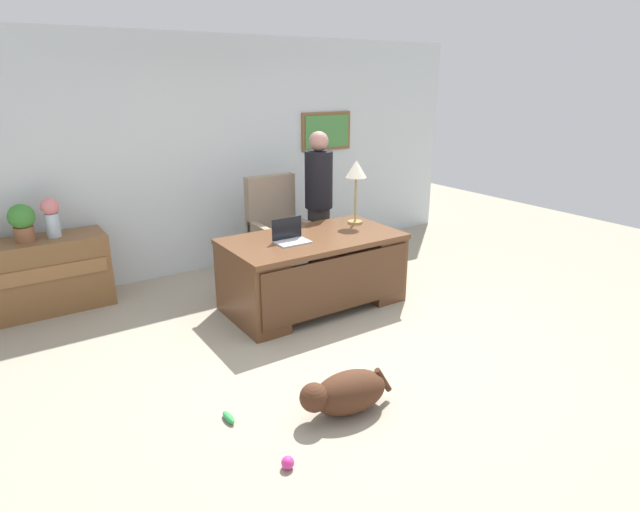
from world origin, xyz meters
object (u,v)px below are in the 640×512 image
object	(u,v)px
dog_toy_plush	(229,417)
dog_lying	(345,393)
vase_with_flowers	(51,215)
laptop	(290,236)
desk_lamp	(356,173)
dog_toy_ball	(288,463)
desk	(314,269)
dog_toy_bone	(359,371)
person_standing	(319,202)
armchair	(278,235)
potted_plant	(22,221)
credenza	(25,278)

from	to	relation	value
dog_toy_plush	dog_lying	bearing A→B (deg)	-26.56
vase_with_flowers	dog_toy_plush	world-z (taller)	vase_with_flowers
vase_with_flowers	laptop	bearing A→B (deg)	-36.87
desk_lamp	dog_toy_ball	world-z (taller)	desk_lamp
desk	dog_toy_bone	world-z (taller)	desk
desk_lamp	dog_toy_plush	xyz separation A→B (m)	(-2.19, -1.48, -1.25)
vase_with_flowers	dog_toy_plush	bearing A→B (deg)	-77.29
person_standing	vase_with_flowers	world-z (taller)	person_standing
armchair	dog_toy_bone	world-z (taller)	armchair
dog_lying	dog_toy_bone	distance (m)	0.53
armchair	potted_plant	bearing A→B (deg)	169.48
person_standing	dog_toy_ball	size ratio (longest dim) A/B	21.07
person_standing	dog_toy_bone	distance (m)	2.48
desk	dog_toy_bone	bearing A→B (deg)	-108.00
person_standing	dog_toy_bone	bearing A→B (deg)	-115.54
person_standing	desk_lamp	xyz separation A→B (m)	(0.07, -0.60, 0.42)
credenza	dog_toy_bone	bearing A→B (deg)	-53.06
potted_plant	dog_toy_plush	world-z (taller)	potted_plant
armchair	dog_lying	size ratio (longest dim) A/B	1.62
credenza	person_standing	world-z (taller)	person_standing
credenza	dog_lying	bearing A→B (deg)	-61.61
desk	dog_toy_ball	size ratio (longest dim) A/B	22.12
credenza	person_standing	size ratio (longest dim) A/B	0.92
dog_lying	potted_plant	xyz separation A→B (m)	(-1.58, 3.04, 0.79)
laptop	vase_with_flowers	distance (m)	2.34
potted_plant	dog_toy_ball	world-z (taller)	potted_plant
dog_lying	vase_with_flowers	world-z (taller)	vase_with_flowers
dog_lying	person_standing	bearing A→B (deg)	60.30
desk	person_standing	distance (m)	1.09
desk	armchair	bearing A→B (deg)	83.62
credenza	dog_lying	size ratio (longest dim) A/B	2.13
credenza	armchair	distance (m)	2.61
person_standing	dog_lying	xyz separation A→B (m)	(-1.39, -2.45, -0.70)
person_standing	potted_plant	bearing A→B (deg)	168.63
dog_toy_ball	vase_with_flowers	bearing A→B (deg)	102.13
desk_lamp	dog_toy_ball	bearing A→B (deg)	-134.71
person_standing	dog_lying	bearing A→B (deg)	-119.70
credenza	desk	bearing A→B (deg)	-29.69
vase_with_flowers	person_standing	bearing A→B (deg)	-12.39
dog_lying	laptop	world-z (taller)	laptop
potted_plant	dog_toy_plush	distance (m)	2.96
person_standing	desk_lamp	world-z (taller)	person_standing
dog_toy_ball	dog_toy_plush	distance (m)	0.63
desk_lamp	potted_plant	distance (m)	3.29
laptop	dog_toy_ball	xyz separation A→B (m)	(-1.15, -1.91, -0.75)
desk_lamp	dog_toy_ball	size ratio (longest dim) A/B	8.58
laptop	dog_toy_bone	bearing A→B (deg)	-96.53
desk	person_standing	xyz separation A→B (m)	(0.58, 0.80, 0.46)
person_standing	dog_toy_ball	distance (m)	3.47
credenza	laptop	distance (m)	2.62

